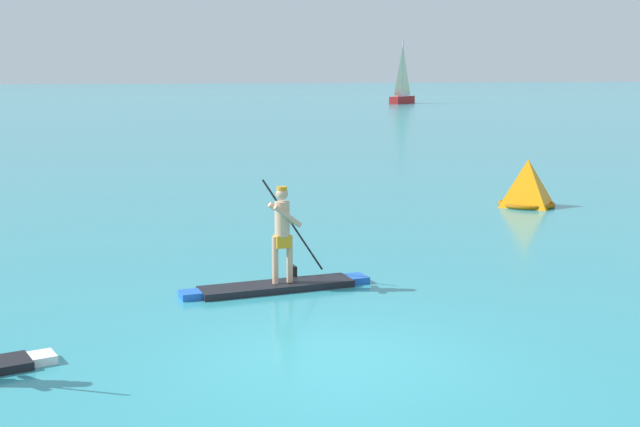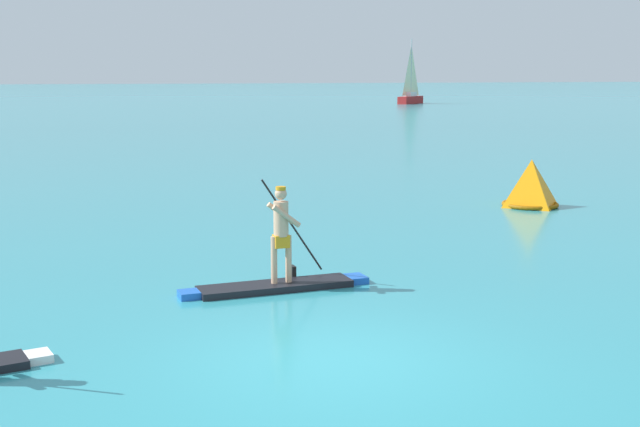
{
  "view_description": "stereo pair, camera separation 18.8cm",
  "coord_description": "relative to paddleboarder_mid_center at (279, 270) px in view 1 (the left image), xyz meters",
  "views": [
    {
      "loc": [
        -2.89,
        -10.31,
        3.81
      ],
      "look_at": [
        1.13,
        5.3,
        1.05
      ],
      "focal_mm": 47.36,
      "sensor_mm": 36.0,
      "label": 1
    },
    {
      "loc": [
        -2.71,
        -10.35,
        3.81
      ],
      "look_at": [
        1.13,
        5.3,
        1.05
      ],
      "focal_mm": 47.36,
      "sensor_mm": 36.0,
      "label": 2
    }
  ],
  "objects": [
    {
      "name": "paddleboarder_mid_center",
      "position": [
        0.0,
        0.0,
        0.0
      ],
      "size": [
        3.42,
        1.07,
        1.93
      ],
      "rotation": [
        0.0,
        0.0,
        0.12
      ],
      "color": "black",
      "rests_on": "ground"
    },
    {
      "name": "race_marker_buoy",
      "position": [
        8.62,
        7.24,
        0.24
      ],
      "size": [
        1.57,
        1.57,
        1.33
      ],
      "color": "orange",
      "rests_on": "ground"
    },
    {
      "name": "sailboat_right_horizon",
      "position": [
        29.76,
        75.84,
        0.72
      ],
      "size": [
        4.02,
        4.15,
        7.11
      ],
      "rotation": [
        0.0,
        0.0,
        3.95
      ],
      "color": "#A51E1E",
      "rests_on": "ground"
    },
    {
      "name": "ground",
      "position": [
        0.01,
        -3.76,
        -0.36
      ],
      "size": [
        440.0,
        440.0,
        0.0
      ],
      "primitive_type": "plane",
      "color": "teal"
    }
  ]
}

